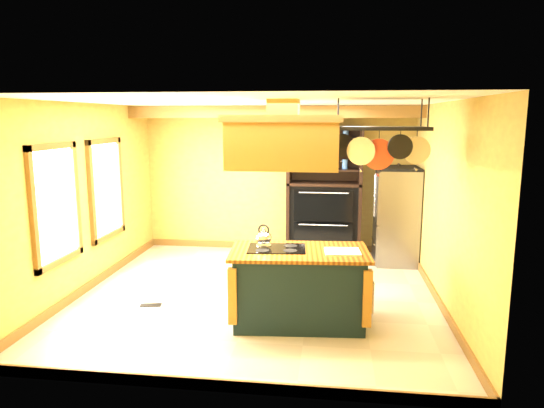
% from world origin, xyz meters
% --- Properties ---
extents(floor, '(5.00, 5.00, 0.00)m').
position_xyz_m(floor, '(0.00, 0.00, 0.00)').
color(floor, beige).
rests_on(floor, ground).
extents(ceiling, '(5.00, 5.00, 0.00)m').
position_xyz_m(ceiling, '(0.00, 0.00, 2.70)').
color(ceiling, white).
rests_on(ceiling, wall_back).
extents(wall_back, '(5.00, 0.02, 2.70)m').
position_xyz_m(wall_back, '(0.00, 2.50, 1.35)').
color(wall_back, gold).
rests_on(wall_back, floor).
extents(wall_front, '(5.00, 0.02, 2.70)m').
position_xyz_m(wall_front, '(0.00, -2.50, 1.35)').
color(wall_front, gold).
rests_on(wall_front, floor).
extents(wall_left, '(0.02, 5.00, 2.70)m').
position_xyz_m(wall_left, '(-2.50, 0.00, 1.35)').
color(wall_left, gold).
rests_on(wall_left, floor).
extents(wall_right, '(0.02, 5.00, 2.70)m').
position_xyz_m(wall_right, '(2.50, 0.00, 1.35)').
color(wall_right, gold).
rests_on(wall_right, floor).
extents(ceiling_beam, '(5.00, 0.15, 0.20)m').
position_xyz_m(ceiling_beam, '(0.00, 1.70, 2.59)').
color(ceiling_beam, brown).
rests_on(ceiling_beam, ceiling).
extents(window_near, '(0.06, 1.06, 1.56)m').
position_xyz_m(window_near, '(-2.47, -0.80, 1.40)').
color(window_near, brown).
rests_on(window_near, wall_left).
extents(window_far, '(0.06, 1.06, 1.56)m').
position_xyz_m(window_far, '(-2.47, 0.60, 1.40)').
color(window_far, brown).
rests_on(window_far, wall_left).
extents(kitchen_island, '(1.72, 1.05, 1.11)m').
position_xyz_m(kitchen_island, '(0.65, -0.86, 0.47)').
color(kitchen_island, black).
rests_on(kitchen_island, floor).
extents(range_hood, '(1.36, 0.77, 0.80)m').
position_xyz_m(range_hood, '(0.45, -0.86, 2.24)').
color(range_hood, '#AE782B').
rests_on(range_hood, ceiling).
extents(pot_rack, '(1.15, 0.53, 0.81)m').
position_xyz_m(pot_rack, '(1.56, -0.85, 2.27)').
color(pot_rack, black).
rests_on(pot_rack, ceiling).
extents(refrigerator, '(0.71, 0.83, 1.63)m').
position_xyz_m(refrigerator, '(2.13, 1.90, 0.79)').
color(refrigerator, gray).
rests_on(refrigerator, floor).
extents(hutch, '(1.33, 0.60, 2.35)m').
position_xyz_m(hutch, '(0.88, 2.24, 0.90)').
color(hutch, black).
rests_on(hutch, floor).
extents(floor_register, '(0.30, 0.17, 0.01)m').
position_xyz_m(floor_register, '(-1.37, -0.57, 0.01)').
color(floor_register, black).
rests_on(floor_register, floor).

